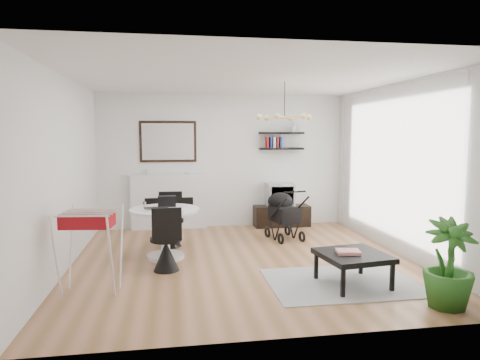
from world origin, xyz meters
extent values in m
plane|color=olive|center=(0.00, 0.00, 0.00)|extent=(5.00, 5.00, 0.00)
plane|color=white|center=(0.00, 0.00, 2.70)|extent=(5.00, 5.00, 0.00)
plane|color=white|center=(0.00, 2.50, 1.35)|extent=(5.00, 0.00, 5.00)
plane|color=white|center=(-2.50, 0.00, 1.35)|extent=(0.00, 5.00, 5.00)
plane|color=white|center=(2.50, 0.00, 1.35)|extent=(0.00, 5.00, 5.00)
cube|color=white|center=(2.40, 0.20, 1.35)|extent=(0.04, 3.60, 2.60)
cube|color=white|center=(-1.10, 2.42, 0.55)|extent=(1.50, 0.15, 1.10)
cube|color=black|center=(-1.10, 2.36, 0.48)|extent=(0.95, 0.06, 0.32)
cube|color=black|center=(-1.10, 2.48, 1.75)|extent=(1.12, 0.03, 0.82)
cube|color=white|center=(-1.10, 2.46, 1.75)|extent=(1.02, 0.01, 0.72)
cube|color=black|center=(1.19, 2.37, 1.60)|extent=(0.90, 0.25, 0.04)
cube|color=black|center=(1.19, 2.37, 1.92)|extent=(0.90, 0.25, 0.04)
cube|color=black|center=(1.19, 2.29, 0.21)|extent=(1.14, 0.40, 0.43)
cube|color=#B5B5B7|center=(1.15, 2.29, 0.66)|extent=(0.54, 0.47, 0.47)
cube|color=black|center=(1.15, 2.06, 0.66)|extent=(0.46, 0.01, 0.38)
cylinder|color=white|center=(-1.15, 0.31, 0.03)|extent=(0.57, 0.57, 0.06)
cylinder|color=white|center=(-1.15, 0.31, 0.39)|extent=(0.14, 0.14, 0.67)
cylinder|color=white|center=(-1.15, 0.31, 0.75)|extent=(1.05, 1.05, 0.04)
imported|color=black|center=(-1.27, 0.24, 0.78)|extent=(0.37, 0.25, 0.03)
cube|color=black|center=(-1.12, 0.53, 0.85)|extent=(0.28, 0.17, 0.16)
cube|color=white|center=(-0.99, 0.18, 0.77)|extent=(0.46, 0.42, 0.01)
cylinder|color=white|center=(-1.46, 0.48, 0.81)|extent=(0.05, 0.05, 0.09)
cylinder|color=black|center=(-1.07, 1.00, 0.44)|extent=(0.43, 0.43, 0.05)
cone|color=black|center=(-1.07, 1.00, 0.21)|extent=(0.36, 0.36, 0.41)
cube|color=black|center=(-1.06, 1.20, 0.69)|extent=(0.40, 0.05, 0.44)
cylinder|color=black|center=(-1.13, -0.30, 0.45)|extent=(0.44, 0.44, 0.05)
cone|color=black|center=(-1.13, -0.30, 0.21)|extent=(0.36, 0.36, 0.42)
cube|color=black|center=(-1.11, -0.49, 0.69)|extent=(0.40, 0.08, 0.45)
cube|color=maroon|center=(-2.01, -0.99, 0.88)|extent=(0.61, 0.40, 0.15)
cube|color=black|center=(0.96, 1.20, 0.46)|extent=(0.50, 0.65, 0.27)
ellipsoid|color=black|center=(0.92, 1.36, 0.67)|extent=(0.46, 0.46, 0.33)
cylinder|color=black|center=(1.04, 0.84, 0.91)|extent=(0.42, 0.12, 0.03)
torus|color=black|center=(0.69, 1.41, 0.09)|extent=(0.09, 0.21, 0.20)
torus|color=black|center=(1.10, 1.50, 0.09)|extent=(0.09, 0.21, 0.20)
torus|color=black|center=(0.81, 0.89, 0.09)|extent=(0.09, 0.21, 0.20)
torus|color=black|center=(1.22, 0.98, 0.09)|extent=(0.09, 0.21, 0.20)
cube|color=#979797|center=(1.08, -1.16, 0.01)|extent=(1.86, 1.35, 0.01)
cube|color=black|center=(1.18, -1.26, 0.38)|extent=(0.88, 0.88, 0.07)
cube|color=black|center=(0.90, -1.64, 0.18)|extent=(0.04, 0.04, 0.33)
cube|color=black|center=(1.56, -1.54, 0.18)|extent=(0.04, 0.04, 0.33)
cube|color=black|center=(0.81, -0.97, 0.18)|extent=(0.04, 0.04, 0.33)
cube|color=black|center=(1.47, -0.88, 0.18)|extent=(0.04, 0.04, 0.33)
cube|color=#E44139|center=(1.12, -1.26, 0.43)|extent=(0.32, 0.27, 0.04)
imported|color=#245A19|center=(1.92, -2.07, 0.49)|extent=(0.59, 0.59, 0.98)
camera|label=1|loc=(-1.03, -6.17, 1.88)|focal=32.00mm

